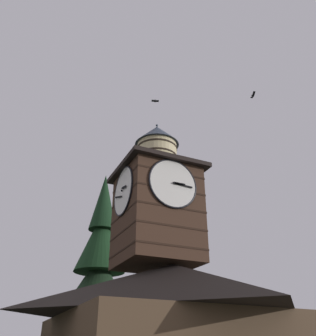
{
  "coord_description": "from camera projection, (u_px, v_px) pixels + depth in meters",
  "views": [
    {
      "loc": [
        8.91,
        14.5,
        2.18
      ],
      "look_at": [
        0.33,
        -4.0,
        12.66
      ],
      "focal_mm": 39.45,
      "sensor_mm": 36.0,
      "label": 1
    }
  ],
  "objects": [
    {
      "name": "clock_tower",
      "position": [
        157.0,
        202.0,
        21.22
      ],
      "size": [
        4.75,
        4.75,
        9.07
      ],
      "color": "#422B1E",
      "rests_on": "building_main"
    },
    {
      "name": "building_main",
      "position": [
        174.0,
        331.0,
        17.52
      ],
      "size": [
        11.27,
        11.2,
        6.44
      ],
      "color": "brown",
      "rests_on": "ground_plane"
    },
    {
      "name": "flying_bird_high",
      "position": [
        253.0,
        95.0,
        24.73
      ],
      "size": [
        0.39,
        0.72,
        0.15
      ],
      "color": "black"
    },
    {
      "name": "flying_bird_low",
      "position": [
        155.0,
        101.0,
        26.36
      ],
      "size": [
        0.55,
        0.35,
        0.15
      ],
      "color": "black"
    },
    {
      "name": "moon",
      "position": [
        137.0,
        261.0,
        53.06
      ],
      "size": [
        1.86,
        1.86,
        1.86
      ],
      "color": "silver"
    },
    {
      "name": "pine_tree_behind",
      "position": [
        97.0,
        297.0,
        25.33
      ],
      "size": [
        6.76,
        6.76,
        15.19
      ],
      "color": "#473323",
      "rests_on": "ground_plane"
    }
  ]
}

